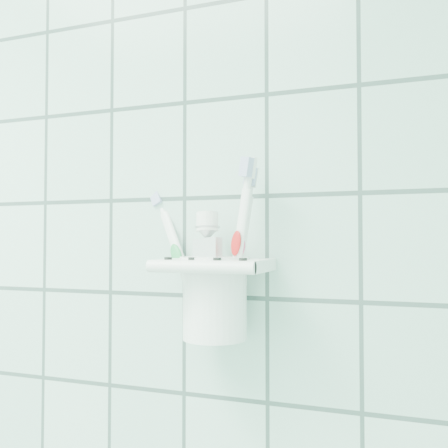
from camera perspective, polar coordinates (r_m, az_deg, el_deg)
name	(u,v)px	position (r m, az deg, el deg)	size (l,w,h in m)	color
holder_bracket	(215,266)	(0.63, -0.99, -4.86)	(0.13, 0.11, 0.04)	white
cup	(215,294)	(0.64, -1.05, -8.05)	(0.09, 0.09, 0.10)	white
toothbrush_pink	(205,244)	(0.64, -2.20, -2.27)	(0.10, 0.07, 0.21)	white
toothbrush_blue	(227,244)	(0.63, 0.32, -2.28)	(0.05, 0.03, 0.22)	white
toothbrush_orange	(227,248)	(0.63, 0.35, -2.76)	(0.04, 0.03, 0.21)	white
toothpaste_tube	(208,263)	(0.63, -1.87, -4.45)	(0.05, 0.04, 0.16)	silver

